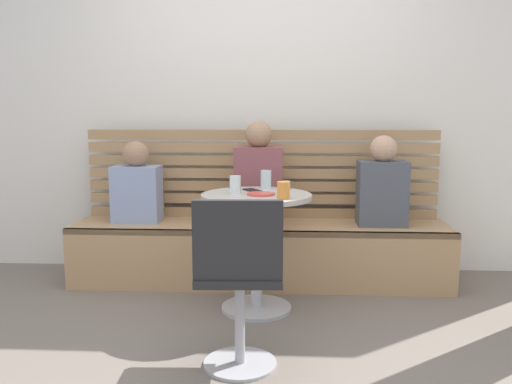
{
  "coord_description": "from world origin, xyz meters",
  "views": [
    {
      "loc": [
        0.18,
        -2.53,
        1.22
      ],
      "look_at": [
        0.0,
        0.66,
        0.75
      ],
      "focal_mm": 36.97,
      "sensor_mm": 36.0,
      "label": 1
    }
  ],
  "objects": [
    {
      "name": "booth_backrest",
      "position": [
        0.0,
        1.44,
        0.78
      ],
      "size": [
        2.65,
        0.04,
        0.67
      ],
      "color": "#A68157",
      "rests_on": "booth_bench"
    },
    {
      "name": "person_child_left",
      "position": [
        0.87,
        1.2,
        0.72
      ],
      "size": [
        0.34,
        0.22,
        0.64
      ],
      "color": "#4C515B",
      "rests_on": "booth_bench"
    },
    {
      "name": "cup_glass_tall",
      "position": [
        0.06,
        0.9,
        0.8
      ],
      "size": [
        0.07,
        0.07,
        0.12
      ],
      "primitive_type": "cylinder",
      "color": "silver",
      "rests_on": "cafe_table"
    },
    {
      "name": "ground",
      "position": [
        0.0,
        0.0,
        0.0
      ],
      "size": [
        8.0,
        8.0,
        0.0
      ],
      "primitive_type": "plane",
      "color": "#70665B"
    },
    {
      "name": "booth_bench",
      "position": [
        0.0,
        1.2,
        0.22
      ],
      "size": [
        2.7,
        0.52,
        0.44
      ],
      "color": "tan",
      "rests_on": "ground"
    },
    {
      "name": "cafe_table",
      "position": [
        0.01,
        0.65,
        0.52
      ],
      "size": [
        0.68,
        0.68,
        0.74
      ],
      "color": "#ADADB2",
      "rests_on": "ground"
    },
    {
      "name": "person_adult",
      "position": [
        -0.01,
        1.19,
        0.77
      ],
      "size": [
        0.34,
        0.22,
        0.74
      ],
      "color": "brown",
      "rests_on": "booth_bench"
    },
    {
      "name": "cup_tumbler_orange",
      "position": [
        0.17,
        0.47,
        0.79
      ],
      "size": [
        0.07,
        0.07,
        0.1
      ],
      "primitive_type": "cylinder",
      "color": "orange",
      "rests_on": "cafe_table"
    },
    {
      "name": "plate_small",
      "position": [
        0.04,
        0.61,
        0.75
      ],
      "size": [
        0.17,
        0.17,
        0.01
      ],
      "primitive_type": "cylinder",
      "color": "#DB4C42",
      "rests_on": "cafe_table"
    },
    {
      "name": "white_chair",
      "position": [
        -0.03,
        -0.16,
        0.46
      ],
      "size": [
        0.42,
        0.42,
        0.85
      ],
      "color": "#ADADB2",
      "rests_on": "ground"
    },
    {
      "name": "back_wall",
      "position": [
        0.0,
        1.64,
        1.45
      ],
      "size": [
        5.2,
        0.1,
        2.9
      ],
      "primitive_type": "cube",
      "color": "silver",
      "rests_on": "ground"
    },
    {
      "name": "person_child_middle",
      "position": [
        -0.9,
        1.23,
        0.7
      ],
      "size": [
        0.34,
        0.22,
        0.59
      ],
      "color": "#8C9EC6",
      "rests_on": "booth_bench"
    },
    {
      "name": "cup_water_clear",
      "position": [
        -0.12,
        0.66,
        0.8
      ],
      "size": [
        0.07,
        0.07,
        0.11
      ],
      "primitive_type": "cylinder",
      "color": "white",
      "rests_on": "cafe_table"
    },
    {
      "name": "phone_on_table",
      "position": [
        -0.03,
        0.78,
        0.74
      ],
      "size": [
        0.13,
        0.16,
        0.01
      ],
      "primitive_type": "cube",
      "rotation": [
        0.0,
        0.0,
        0.55
      ],
      "color": "black",
      "rests_on": "cafe_table"
    },
    {
      "name": "cup_espresso_small",
      "position": [
        0.19,
        0.85,
        0.77
      ],
      "size": [
        0.06,
        0.06,
        0.05
      ],
      "primitive_type": "cylinder",
      "color": "silver",
      "rests_on": "cafe_table"
    }
  ]
}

